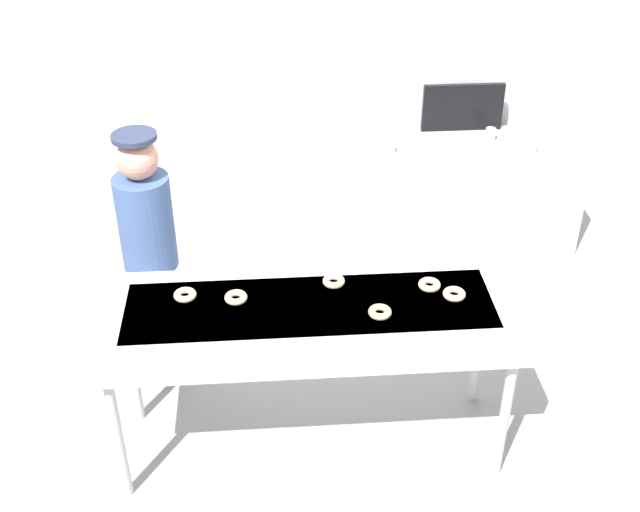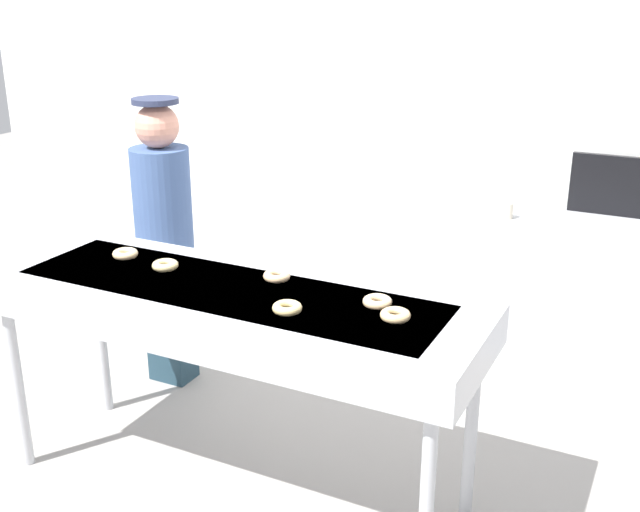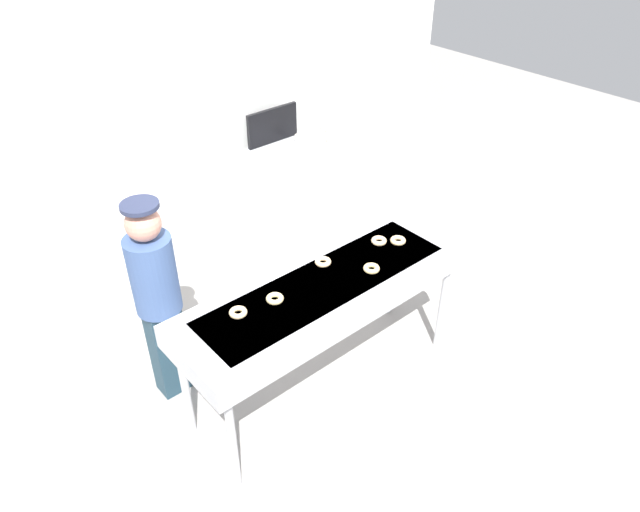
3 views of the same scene
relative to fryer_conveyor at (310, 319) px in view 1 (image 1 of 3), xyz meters
The scene contains 17 objects.
ground_plane 0.92m from the fryer_conveyor, ahead, with size 16.00×16.00×0.00m, color #9E9993.
back_wall 2.66m from the fryer_conveyor, 90.00° to the left, with size 8.00×0.12×3.03m, color white.
fryer_conveyor is the anchor object (origin of this frame).
plain_donut_0 0.67m from the fryer_conveyor, behind, with size 0.12×0.12×0.04m, color #F6CF92.
plain_donut_1 0.40m from the fryer_conveyor, 169.42° to the left, with size 0.12×0.12×0.04m, color #EBD18A.
plain_donut_2 0.77m from the fryer_conveyor, ahead, with size 0.12×0.12×0.04m, color #F1C888.
plain_donut_3 0.67m from the fryer_conveyor, ahead, with size 0.12×0.12×0.04m, color #ECC48E.
plain_donut_4 0.38m from the fryer_conveyor, 17.11° to the right, with size 0.12×0.12×0.04m, color #EDCE82.
plain_donut_5 0.25m from the fryer_conveyor, 52.00° to the left, with size 0.12×0.12×0.04m, color #F6C990.
worker_baker 1.18m from the fryer_conveyor, 140.52° to the left, with size 0.32×0.32×1.67m.
prep_counter 2.57m from the fryer_conveyor, 58.04° to the left, with size 1.78×0.58×0.88m, color #B7BABF.
paper_cup_0 2.64m from the fryer_conveyor, 55.01° to the left, with size 0.08×0.08×0.10m, color beige.
paper_cup_1 3.00m from the fryer_conveyor, 49.17° to the left, with size 0.08×0.08×0.10m, color beige.
paper_cup_2 2.87m from the fryer_conveyor, 48.00° to the left, with size 0.08×0.08×0.10m, color beige.
paper_cup_3 2.13m from the fryer_conveyor, 70.29° to the left, with size 0.08×0.08×0.10m, color beige.
paper_cup_4 2.63m from the fryer_conveyor, 47.66° to the left, with size 0.08×0.08×0.10m, color beige.
menu_display 2.73m from the fryer_conveyor, 60.69° to the left, with size 0.63×0.04×0.37m, color black.
Camera 1 is at (-0.19, -3.32, 3.52)m, focal length 45.02 mm.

